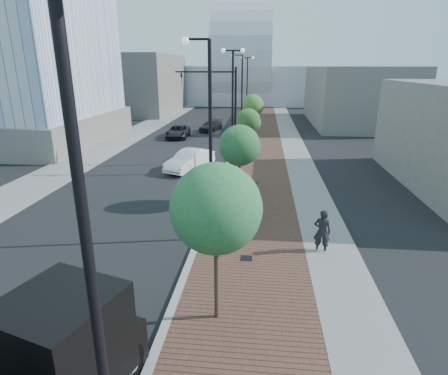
# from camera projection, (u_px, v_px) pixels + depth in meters

# --- Properties ---
(sidewalk) EXTENTS (7.00, 140.00, 0.12)m
(sidewalk) POSITION_uv_depth(u_px,v_px,m) (267.00, 133.00, 46.16)
(sidewalk) COLOR #4C2D23
(sidewalk) RESTS_ON ground
(concrete_strip) EXTENTS (2.40, 140.00, 0.13)m
(concrete_strip) POSITION_uv_depth(u_px,v_px,m) (289.00, 134.00, 45.89)
(concrete_strip) COLOR slate
(concrete_strip) RESTS_ON ground
(curb) EXTENTS (0.30, 140.00, 0.14)m
(curb) POSITION_uv_depth(u_px,v_px,m) (239.00, 133.00, 46.50)
(curb) COLOR gray
(curb) RESTS_ON ground
(west_sidewalk) EXTENTS (4.00, 140.00, 0.12)m
(west_sidewalk) POSITION_uv_depth(u_px,v_px,m) (139.00, 131.00, 47.79)
(west_sidewalk) COLOR slate
(west_sidewalk) RESTS_ON ground
(white_sedan) EXTENTS (3.62, 5.31, 1.66)m
(white_sedan) POSITION_uv_depth(u_px,v_px,m) (190.00, 160.00, 29.81)
(white_sedan) COLOR white
(white_sedan) RESTS_ON ground
(dark_car_mid) EXTENTS (2.56, 5.22, 1.42)m
(dark_car_mid) POSITION_uv_depth(u_px,v_px,m) (178.00, 132.00, 43.42)
(dark_car_mid) COLOR black
(dark_car_mid) RESTS_ON ground
(dark_car_far) EXTENTS (2.98, 4.89, 1.32)m
(dark_car_far) POSITION_uv_depth(u_px,v_px,m) (211.00, 126.00, 47.88)
(dark_car_far) COLOR black
(dark_car_far) RESTS_ON ground
(pedestrian) EXTENTS (0.85, 0.65, 2.07)m
(pedestrian) POSITION_uv_depth(u_px,v_px,m) (322.00, 232.00, 16.48)
(pedestrian) COLOR black
(pedestrian) RESTS_ON ground
(streetlight_0) EXTENTS (1.72, 0.56, 9.28)m
(streetlight_0) POSITION_uv_depth(u_px,v_px,m) (94.00, 304.00, 5.29)
(streetlight_0) COLOR black
(streetlight_0) RESTS_ON ground
(streetlight_1) EXTENTS (1.44, 0.56, 9.21)m
(streetlight_1) POSITION_uv_depth(u_px,v_px,m) (208.00, 152.00, 16.78)
(streetlight_1) COLOR black
(streetlight_1) RESTS_ON ground
(streetlight_2) EXTENTS (1.72, 0.56, 9.28)m
(streetlight_2) POSITION_uv_depth(u_px,v_px,m) (233.00, 111.00, 27.95)
(streetlight_2) COLOR black
(streetlight_2) RESTS_ON ground
(streetlight_3) EXTENTS (1.44, 0.56, 9.21)m
(streetlight_3) POSITION_uv_depth(u_px,v_px,m) (241.00, 102.00, 39.45)
(streetlight_3) COLOR black
(streetlight_3) RESTS_ON ground
(streetlight_4) EXTENTS (1.72, 0.56, 9.28)m
(streetlight_4) POSITION_uv_depth(u_px,v_px,m) (247.00, 91.00, 50.62)
(streetlight_4) COLOR black
(streetlight_4) RESTS_ON ground
(traffic_mast) EXTENTS (5.09, 0.20, 8.00)m
(traffic_mast) POSITION_uv_depth(u_px,v_px,m) (225.00, 105.00, 30.83)
(traffic_mast) COLOR black
(traffic_mast) RESTS_ON ground
(tree_0) EXTENTS (2.81, 2.81, 5.39)m
(tree_0) POSITION_uv_depth(u_px,v_px,m) (218.00, 209.00, 11.14)
(tree_0) COLOR #382619
(tree_0) RESTS_ON ground
(tree_1) EXTENTS (2.46, 2.42, 4.84)m
(tree_1) POSITION_uv_depth(u_px,v_px,m) (240.00, 146.00, 21.64)
(tree_1) COLOR #382619
(tree_1) RESTS_ON ground
(tree_2) EXTENTS (2.27, 2.20, 4.49)m
(tree_2) POSITION_uv_depth(u_px,v_px,m) (249.00, 121.00, 33.05)
(tree_2) COLOR #382619
(tree_2) RESTS_ON ground
(tree_3) EXTENTS (2.69, 2.69, 4.87)m
(tree_3) POSITION_uv_depth(u_px,v_px,m) (253.00, 106.00, 44.34)
(tree_3) COLOR #382619
(tree_3) RESTS_ON ground
(tower_podium) EXTENTS (19.00, 19.00, 3.00)m
(tower_podium) POSITION_uv_depth(u_px,v_px,m) (19.00, 128.00, 40.88)
(tower_podium) COLOR slate
(tower_podium) RESTS_ON ground
(convention_center) EXTENTS (50.00, 30.00, 50.00)m
(convention_center) POSITION_uv_depth(u_px,v_px,m) (244.00, 75.00, 87.34)
(convention_center) COLOR #A5A8AF
(convention_center) RESTS_ON ground
(commercial_block_nw) EXTENTS (14.00, 20.00, 10.00)m
(commercial_block_nw) POSITION_uv_depth(u_px,v_px,m) (135.00, 84.00, 65.83)
(commercial_block_nw) COLOR #67645D
(commercial_block_nw) RESTS_ON ground
(commercial_block_ne) EXTENTS (12.00, 22.00, 8.00)m
(commercial_block_ne) POSITION_uv_depth(u_px,v_px,m) (355.00, 96.00, 53.13)
(commercial_block_ne) COLOR slate
(commercial_block_ne) RESTS_ON ground
(utility_cover_1) EXTENTS (0.50, 0.50, 0.02)m
(utility_cover_1) POSITION_uv_depth(u_px,v_px,m) (246.00, 258.00, 16.02)
(utility_cover_1) COLOR black
(utility_cover_1) RESTS_ON sidewalk
(utility_cover_2) EXTENTS (0.50, 0.50, 0.02)m
(utility_cover_2) POSITION_uv_depth(u_px,v_px,m) (254.00, 182.00, 26.41)
(utility_cover_2) COLOR black
(utility_cover_2) RESTS_ON sidewalk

